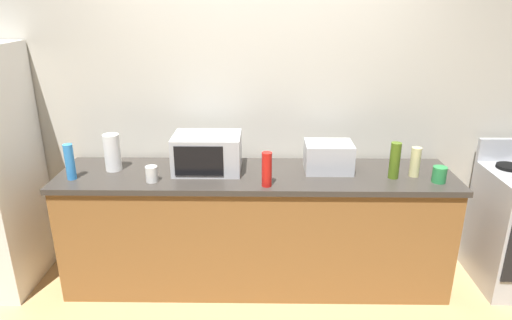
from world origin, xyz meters
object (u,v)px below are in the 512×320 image
(toaster_oven, at_px, (328,157))
(bottle_vinegar, at_px, (415,162))
(bottle_hot_sauce, at_px, (267,169))
(microwave, at_px, (207,153))
(mug_white, at_px, (152,174))
(bottle_olive_oil, at_px, (395,160))
(bottle_spray_cleaner, at_px, (70,162))
(mug_green, at_px, (439,175))
(paper_towel_roll, at_px, (112,152))

(toaster_oven, distance_m, bottle_vinegar, 0.60)
(bottle_hot_sauce, bearing_deg, bottle_vinegar, 10.37)
(microwave, xyz_separation_m, mug_white, (-0.36, -0.21, -0.08))
(microwave, xyz_separation_m, bottle_olive_oil, (1.31, -0.12, -0.01))
(bottle_spray_cleaner, distance_m, mug_green, 2.53)
(bottle_olive_oil, distance_m, bottle_hot_sauce, 0.90)
(paper_towel_roll, distance_m, mug_white, 0.40)
(microwave, distance_m, bottle_hot_sauce, 0.51)
(mug_green, distance_m, mug_white, 1.96)
(mug_white, bearing_deg, bottle_hot_sauce, -4.77)
(bottle_spray_cleaner, bearing_deg, bottle_vinegar, 2.08)
(bottle_hot_sauce, relative_size, bottle_spray_cleaner, 0.94)
(microwave, distance_m, paper_towel_roll, 0.69)
(microwave, relative_size, bottle_spray_cleaner, 1.90)
(toaster_oven, bearing_deg, bottle_hot_sauce, -147.02)
(microwave, bearing_deg, paper_towel_roll, 179.82)
(bottle_spray_cleaner, height_order, mug_white, bottle_spray_cleaner)
(mug_green, relative_size, mug_white, 1.00)
(bottle_spray_cleaner, relative_size, mug_white, 2.30)
(paper_towel_roll, bearing_deg, bottle_vinegar, -2.39)
(paper_towel_roll, distance_m, bottle_hot_sauce, 1.15)
(toaster_oven, xyz_separation_m, paper_towel_roll, (-1.56, -0.01, 0.03))
(microwave, relative_size, bottle_hot_sauce, 2.03)
(paper_towel_roll, xyz_separation_m, bottle_spray_cleaner, (-0.24, -0.18, -0.01))
(bottle_olive_oil, xyz_separation_m, bottle_hot_sauce, (-0.89, -0.16, -0.01))
(bottle_spray_cleaner, bearing_deg, bottle_olive_oil, 1.32)
(mug_green, bearing_deg, bottle_spray_cleaner, 179.52)
(bottle_olive_oil, height_order, bottle_hot_sauce, bottle_olive_oil)
(toaster_oven, relative_size, bottle_hot_sauce, 1.44)
(bottle_olive_oil, distance_m, mug_white, 1.68)
(toaster_oven, relative_size, paper_towel_roll, 1.26)
(bottle_vinegar, relative_size, bottle_spray_cleaner, 0.84)
(bottle_olive_oil, bearing_deg, bottle_hot_sauce, -170.05)
(bottle_hot_sauce, height_order, bottle_vinegar, bottle_hot_sauce)
(toaster_oven, distance_m, mug_green, 0.76)
(mug_green, bearing_deg, toaster_oven, 164.07)
(bottle_hot_sauce, bearing_deg, mug_white, 175.23)
(bottle_olive_oil, distance_m, bottle_vinegar, 0.16)
(mug_green, height_order, mug_white, same)
(paper_towel_roll, relative_size, bottle_spray_cleaner, 1.07)
(paper_towel_roll, distance_m, bottle_spray_cleaner, 0.30)
(bottle_vinegar, bearing_deg, microwave, 176.57)
(paper_towel_roll, height_order, bottle_olive_oil, paper_towel_roll)
(toaster_oven, bearing_deg, bottle_vinegar, -9.57)
(microwave, xyz_separation_m, bottle_hot_sauce, (0.43, -0.28, -0.02))
(bottle_vinegar, bearing_deg, toaster_oven, 170.43)
(bottle_olive_oil, distance_m, bottle_spray_cleaner, 2.24)
(bottle_vinegar, height_order, bottle_spray_cleaner, bottle_spray_cleaner)
(bottle_olive_oil, relative_size, bottle_spray_cleaner, 1.02)
(toaster_oven, bearing_deg, mug_white, -169.65)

